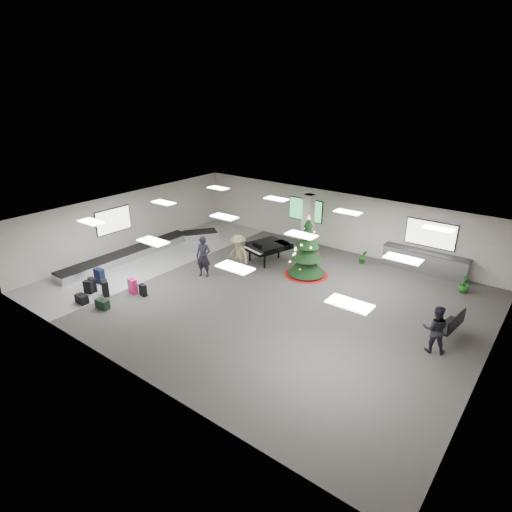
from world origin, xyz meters
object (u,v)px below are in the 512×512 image
Objects in this scene: bench at (452,324)px; potted_plant_left at (363,257)px; service_counter at (424,262)px; pink_suitcase at (133,286)px; grand_piano at (267,246)px; traveler_a at (203,257)px; christmas_tree at (307,255)px; traveler_bench at (435,329)px; traveler_b at (238,254)px; potted_plant_right at (464,283)px; baggage_carousel at (144,250)px.

bench is 2.12× the size of potted_plant_left.
pink_suitcase is at bearing -133.15° from service_counter.
grand_piano is 3.22× the size of potted_plant_left.
traveler_a is (-1.32, -3.31, 0.16)m from grand_piano.
christmas_tree reaches higher than grand_piano.
christmas_tree is at bearing -42.07° from traveler_bench.
traveler_bench is (9.56, -1.05, -0.10)m from traveler_b.
traveler_b is 10.28m from potted_plant_right.
traveler_b is 1.11× the size of traveler_bench.
bench is 0.81× the size of traveler_b.
traveler_bench is at bearing 24.43° from pink_suitcase.
christmas_tree is 3.30m from traveler_b.
grand_piano is (-2.50, 0.21, -0.20)m from christmas_tree.
service_counter is 13.81m from pink_suitcase.
pink_suitcase reaches higher than baggage_carousel.
pink_suitcase is 14.62m from potted_plant_right.
baggage_carousel is 14.12× the size of pink_suitcase.
christmas_tree is 1.52× the size of traveler_a.
traveler_bench is 2.01× the size of potted_plant_right.
pink_suitcase is 3.52m from traveler_a.
traveler_a is 2.30× the size of potted_plant_right.
grand_piano reaches higher than pink_suitcase.
service_counter is (12.84, 6.73, 0.33)m from baggage_carousel.
potted_plant_right reaches higher than pink_suitcase.
traveler_a is (-8.22, -6.85, 0.45)m from service_counter.
potted_plant_right is (11.54, 8.97, 0.10)m from pink_suitcase.
bench is at bearing -82.54° from potted_plant_right.
traveler_b reaches higher than baggage_carousel.
service_counter is 2.10× the size of traveler_b.
service_counter is at bearing 54.69° from pink_suitcase.
traveler_a is (-10.86, -1.61, 0.45)m from bench.
traveler_bench reaches higher than pink_suitcase.
bench is at bearing -11.78° from traveler_a.
potted_plant_right is (10.32, 5.74, -0.56)m from traveler_a.
pink_suitcase is 7.04m from grand_piano.
pink_suitcase is at bearing -128.56° from christmas_tree.
traveler_b is (-9.82, -0.27, 0.42)m from bench.
traveler_a is (-3.82, -3.10, -0.04)m from christmas_tree.
pink_suitcase is 0.44× the size of bench.
pink_suitcase is at bearing -142.14° from potted_plant_right.
traveler_bench is (-0.26, -1.32, 0.33)m from bench.
service_counter is 5.89× the size of pink_suitcase.
service_counter is at bearing 19.56° from traveler_a.
traveler_a is at bearing -140.93° from christmas_tree.
traveler_b is at bearing 71.56° from pink_suitcase.
potted_plant_left is at bearing -67.47° from traveler_bench.
traveler_bench is 5.47m from potted_plant_right.
potted_plant_left is at bearing 62.39° from pink_suitcase.
pink_suitcase is 0.40× the size of traveler_bench.
traveler_a reaches higher than bench.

